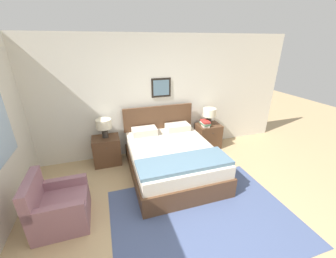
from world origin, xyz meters
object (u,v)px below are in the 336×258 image
at_px(bed, 172,159).
at_px(table_lamp_near_window, 104,125).
at_px(nightstand_by_door, 208,136).
at_px(nightstand_near_window, 107,150).
at_px(armchair, 58,207).
at_px(table_lamp_by_door, 209,113).

relative_size(bed, table_lamp_near_window, 5.03).
relative_size(bed, nightstand_by_door, 3.33).
relative_size(nightstand_near_window, table_lamp_near_window, 1.51).
distance_m(bed, armchair, 2.05).
bearing_deg(table_lamp_by_door, nightstand_near_window, -179.37).
height_order(armchair, table_lamp_near_window, table_lamp_near_window).
bearing_deg(armchair, table_lamp_near_window, 153.50).
xyz_separation_m(bed, nightstand_by_door, (1.20, 0.76, -0.02)).
bearing_deg(table_lamp_near_window, table_lamp_by_door, 0.00).
xyz_separation_m(nightstand_by_door, table_lamp_near_window, (-2.39, 0.03, 0.58)).
xyz_separation_m(nightstand_near_window, nightstand_by_door, (2.39, 0.00, 0.00)).
relative_size(armchair, nightstand_by_door, 1.34).
xyz_separation_m(nightstand_by_door, table_lamp_by_door, (0.00, 0.03, 0.58)).
bearing_deg(table_lamp_by_door, bed, -146.66).
bearing_deg(armchair, bed, 109.63).
bearing_deg(table_lamp_near_window, armchair, -116.40).
bearing_deg(nightstand_by_door, nightstand_near_window, 180.00).
distance_m(table_lamp_near_window, table_lamp_by_door, 2.39).
bearing_deg(bed, nightstand_near_window, 147.46).
bearing_deg(nightstand_by_door, table_lamp_near_window, 179.37).
bearing_deg(nightstand_by_door, armchair, -155.03).
xyz_separation_m(armchair, table_lamp_by_door, (3.13, 1.48, 0.60)).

